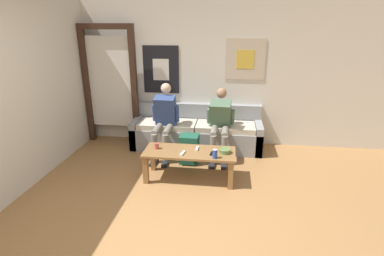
# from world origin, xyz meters

# --- Properties ---
(ground_plane) EXTENTS (18.00, 18.00, 0.00)m
(ground_plane) POSITION_xyz_m (0.00, 0.00, 0.00)
(ground_plane) COLOR #9E7042
(wall_back) EXTENTS (10.00, 0.07, 2.55)m
(wall_back) POSITION_xyz_m (0.00, 2.95, 1.28)
(wall_back) COLOR silver
(wall_back) RESTS_ON ground_plane
(door_frame) EXTENTS (1.00, 0.10, 2.15)m
(door_frame) POSITION_xyz_m (-1.39, 2.74, 1.20)
(door_frame) COLOR #382319
(door_frame) RESTS_ON ground_plane
(couch) EXTENTS (2.31, 0.67, 0.76)m
(couch) POSITION_xyz_m (0.21, 2.61, 0.27)
(couch) COLOR gray
(couch) RESTS_ON ground_plane
(coffee_table) EXTENTS (1.29, 0.52, 0.44)m
(coffee_table) POSITION_xyz_m (0.25, 1.42, 0.36)
(coffee_table) COLOR olive
(coffee_table) RESTS_ON ground_plane
(person_seated_adult) EXTENTS (0.47, 0.85, 1.20)m
(person_seated_adult) POSITION_xyz_m (-0.30, 2.25, 0.64)
(person_seated_adult) COLOR gray
(person_seated_adult) RESTS_ON ground_plane
(person_seated_teen) EXTENTS (0.47, 0.87, 1.13)m
(person_seated_teen) POSITION_xyz_m (0.64, 2.29, 0.61)
(person_seated_teen) COLOR gray
(person_seated_teen) RESTS_ON ground_plane
(backpack) EXTENTS (0.31, 0.30, 0.46)m
(backpack) POSITION_xyz_m (0.17, 1.96, 0.22)
(backpack) COLOR #1E5642
(backpack) RESTS_ON ground_plane
(ceramic_bowl) EXTENTS (0.17, 0.17, 0.06)m
(ceramic_bowl) POSITION_xyz_m (0.75, 1.43, 0.47)
(ceramic_bowl) COLOR #607F47
(ceramic_bowl) RESTS_ON coffee_table
(pillar_candle) EXTENTS (0.06, 0.06, 0.10)m
(pillar_candle) POSITION_xyz_m (-0.23, 1.44, 0.48)
(pillar_candle) COLOR #B24C42
(pillar_candle) RESTS_ON coffee_table
(drink_can_blue) EXTENTS (0.07, 0.07, 0.12)m
(drink_can_blue) POSITION_xyz_m (0.62, 1.23, 0.50)
(drink_can_blue) COLOR #28479E
(drink_can_blue) RESTS_ON coffee_table
(game_controller_near_left) EXTENTS (0.06, 0.15, 0.03)m
(game_controller_near_left) POSITION_xyz_m (0.17, 1.31, 0.45)
(game_controller_near_left) COLOR white
(game_controller_near_left) RESTS_ON coffee_table
(game_controller_near_right) EXTENTS (0.04, 0.15, 0.03)m
(game_controller_near_right) POSITION_xyz_m (0.35, 1.50, 0.45)
(game_controller_near_right) COLOR white
(game_controller_near_right) RESTS_ON coffee_table
(cell_phone) EXTENTS (0.08, 0.14, 0.01)m
(cell_phone) POSITION_xyz_m (0.58, 1.37, 0.44)
(cell_phone) COLOR black
(cell_phone) RESTS_ON coffee_table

